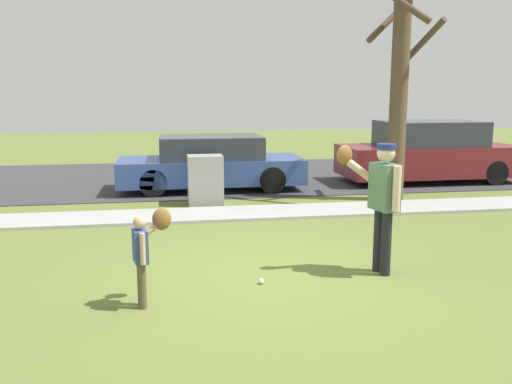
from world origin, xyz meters
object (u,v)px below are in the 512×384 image
(street_tree_near, at_px, (400,73))
(baseball, at_px, (261,281))
(parked_wagon_blue, at_px, (211,164))
(parked_suv_maroon, at_px, (428,153))
(utility_cabinet, at_px, (205,180))
(person_adult, at_px, (381,194))
(person_child, at_px, (146,245))

(street_tree_near, bearing_deg, baseball, -128.81)
(baseball, relative_size, parked_wagon_blue, 0.02)
(baseball, distance_m, parked_suv_maroon, 9.22)
(utility_cabinet, relative_size, street_tree_near, 0.20)
(baseball, distance_m, parked_wagon_blue, 6.88)
(parked_wagon_blue, bearing_deg, person_adult, 104.11)
(parked_suv_maroon, bearing_deg, person_child, 46.19)
(utility_cabinet, xyz_separation_m, parked_suv_maroon, (6.17, 2.01, 0.26))
(baseball, relative_size, street_tree_near, 0.01)
(person_adult, xyz_separation_m, parked_wagon_blue, (-1.68, 6.69, -0.43))
(person_adult, xyz_separation_m, street_tree_near, (2.31, 4.73, 1.73))
(street_tree_near, relative_size, parked_wagon_blue, 1.18)
(utility_cabinet, bearing_deg, parked_wagon_blue, 81.39)
(person_child, distance_m, parked_suv_maroon, 10.46)
(parked_suv_maroon, bearing_deg, baseball, 50.52)
(person_child, distance_m, street_tree_near, 7.84)
(person_child, distance_m, baseball, 1.62)
(person_adult, relative_size, parked_wagon_blue, 0.39)
(street_tree_near, relative_size, parked_suv_maroon, 1.13)
(baseball, height_order, parked_suv_maroon, parked_suv_maroon)
(person_adult, distance_m, utility_cabinet, 5.32)
(street_tree_near, xyz_separation_m, parked_suv_maroon, (1.91, 2.20, -2.02))
(utility_cabinet, distance_m, parked_wagon_blue, 1.79)
(street_tree_near, bearing_deg, parked_suv_maroon, 49.06)
(person_adult, distance_m, baseball, 1.94)
(person_adult, height_order, utility_cabinet, person_adult)
(person_adult, bearing_deg, baseball, -6.28)
(parked_suv_maroon, bearing_deg, person_adult, 58.68)
(person_child, distance_m, parked_wagon_blue, 7.43)
(parked_wagon_blue, bearing_deg, utility_cabinet, 81.39)
(baseball, bearing_deg, person_child, -161.92)
(street_tree_near, bearing_deg, utility_cabinet, 177.42)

